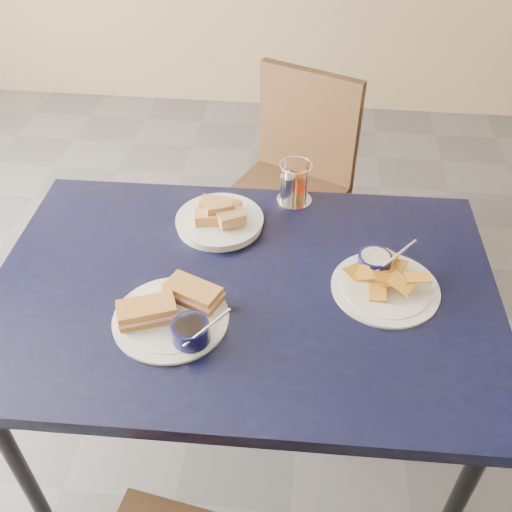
# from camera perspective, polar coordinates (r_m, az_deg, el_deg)

# --- Properties ---
(ground) EXTENTS (6.00, 6.00, 0.00)m
(ground) POSITION_cam_1_polar(r_m,az_deg,el_deg) (2.13, 4.06, -16.74)
(ground) COLOR #4B4B50
(ground) RESTS_ON ground
(dining_table) EXTENTS (1.36, 0.93, 0.75)m
(dining_table) POSITION_cam_1_polar(r_m,az_deg,el_deg) (1.55, -1.27, -4.46)
(dining_table) COLOR black
(dining_table) RESTS_ON ground
(chair_far) EXTENTS (0.56, 0.57, 0.91)m
(chair_far) POSITION_cam_1_polar(r_m,az_deg,el_deg) (2.38, 3.09, 8.67)
(chair_far) COLOR #311E10
(chair_far) RESTS_ON ground
(sandwich_plate) EXTENTS (0.31, 0.29, 0.12)m
(sandwich_plate) POSITION_cam_1_polar(r_m,az_deg,el_deg) (1.42, -8.17, -5.67)
(sandwich_plate) COLOR white
(sandwich_plate) RESTS_ON dining_table
(plantain_plate) EXTENTS (0.28, 0.28, 0.12)m
(plantain_plate) POSITION_cam_1_polar(r_m,az_deg,el_deg) (1.54, 12.47, -2.20)
(plantain_plate) COLOR white
(plantain_plate) RESTS_ON dining_table
(bread_basket) EXTENTS (0.26, 0.26, 0.08)m
(bread_basket) POSITION_cam_1_polar(r_m,az_deg,el_deg) (1.69, -3.65, 3.78)
(bread_basket) COLOR white
(bread_basket) RESTS_ON dining_table
(condiment_caddy) EXTENTS (0.11, 0.11, 0.14)m
(condiment_caddy) POSITION_cam_1_polar(r_m,az_deg,el_deg) (1.77, 3.76, 7.04)
(condiment_caddy) COLOR silver
(condiment_caddy) RESTS_ON dining_table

